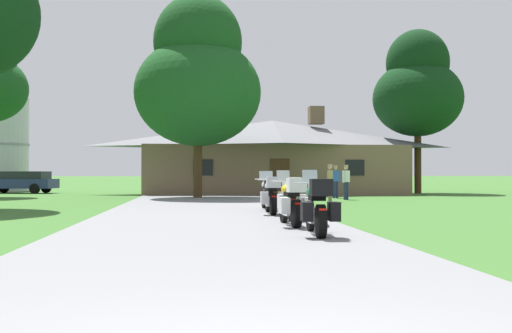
{
  "coord_description": "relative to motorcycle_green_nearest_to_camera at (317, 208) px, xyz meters",
  "views": [
    {
      "loc": [
        -0.34,
        -3.46,
        1.29
      ],
      "look_at": [
        1.94,
        19.48,
        1.54
      ],
      "focal_mm": 43.1,
      "sensor_mm": 36.0,
      "label": 1
    }
  ],
  "objects": [
    {
      "name": "stone_lodge",
      "position": [
        2.38,
        25.92,
        1.74
      ],
      "size": [
        16.35,
        7.4,
        5.46
      ],
      "color": "brown",
      "rests_on": "ground"
    },
    {
      "name": "parked_navy_suv_far_left",
      "position": [
        -13.54,
        28.68,
        0.17
      ],
      "size": [
        4.86,
        2.63,
        1.4
      ],
      "rotation": [
        0.0,
        0.0,
        1.39
      ],
      "color": "navy",
      "rests_on": "ground"
    },
    {
      "name": "asphalt_driveway",
      "position": [
        -2.04,
        9.59,
        -0.58
      ],
      "size": [
        6.4,
        80.0,
        0.06
      ],
      "primitive_type": "cube",
      "color": "slate",
      "rests_on": "ground"
    },
    {
      "name": "bystander_tan_shirt_by_tree",
      "position": [
        3.69,
        15.4,
        0.34
      ],
      "size": [
        0.33,
        0.52,
        1.69
      ],
      "rotation": [
        0.0,
        0.0,
        4.38
      ],
      "color": "#75664C",
      "rests_on": "ground"
    },
    {
      "name": "motorcycle_yellow_second_in_row",
      "position": [
        -0.15,
        2.22,
        0.0
      ],
      "size": [
        0.77,
        2.08,
        1.3
      ],
      "rotation": [
        0.0,
        0.0,
        0.05
      ],
      "color": "black",
      "rests_on": "asphalt_driveway"
    },
    {
      "name": "bystander_white_shirt_near_lodge",
      "position": [
        4.88,
        17.22,
        0.34
      ],
      "size": [
        0.42,
        0.41,
        1.69
      ],
      "rotation": [
        0.0,
        0.0,
        0.78
      ],
      "color": "navy",
      "rests_on": "ground"
    },
    {
      "name": "tree_by_lodge_front",
      "position": [
        -2.25,
        19.21,
        5.52
      ],
      "size": [
        6.39,
        6.39,
        10.32
      ],
      "color": "#422D19",
      "rests_on": "ground"
    },
    {
      "name": "tree_right_of_lodge",
      "position": [
        11.79,
        26.13,
        6.13
      ],
      "size": [
        5.7,
        5.7,
        10.48
      ],
      "color": "#422D19",
      "rests_on": "ground"
    },
    {
      "name": "metal_silo_distant",
      "position": [
        -16.34,
        34.01,
        3.22
      ],
      "size": [
        3.92,
        3.92,
        7.63
      ],
      "color": "#B2B7BC",
      "rests_on": "ground"
    },
    {
      "name": "ground_plane",
      "position": [
        -2.04,
        11.59,
        -0.61
      ],
      "size": [
        500.0,
        500.0,
        0.0
      ],
      "primitive_type": "plane",
      "color": "#386628"
    },
    {
      "name": "motorcycle_blue_third_in_row",
      "position": [
        0.11,
        4.26,
        0.0
      ],
      "size": [
        0.72,
        2.08,
        1.3
      ],
      "rotation": [
        0.0,
        0.0,
        -0.0
      ],
      "color": "black",
      "rests_on": "asphalt_driveway"
    },
    {
      "name": "motorcycle_silver_fourth_in_row",
      "position": [
        -0.11,
        6.38,
        0.0
      ],
      "size": [
        0.72,
        2.08,
        1.3
      ],
      "rotation": [
        0.0,
        0.0,
        -0.01
      ],
      "color": "black",
      "rests_on": "asphalt_driveway"
    },
    {
      "name": "motorcycle_green_nearest_to_camera",
      "position": [
        0.0,
        0.0,
        0.0
      ],
      "size": [
        0.77,
        2.08,
        1.3
      ],
      "rotation": [
        0.0,
        0.0,
        -0.05
      ],
      "color": "black",
      "rests_on": "asphalt_driveway"
    },
    {
      "name": "bystander_blue_shirt_beside_signpost",
      "position": [
        4.83,
        19.25,
        0.34
      ],
      "size": [
        0.53,
        0.3,
        1.69
      ],
      "rotation": [
        0.0,
        0.0,
        0.26
      ],
      "color": "navy",
      "rests_on": "ground"
    },
    {
      "name": "motorcycle_white_farthest_in_row",
      "position": [
        0.04,
        8.6,
        0.01
      ],
      "size": [
        0.66,
        2.08,
        1.3
      ],
      "rotation": [
        0.0,
        0.0,
        0.03
      ],
      "color": "black",
      "rests_on": "asphalt_driveway"
    }
  ]
}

